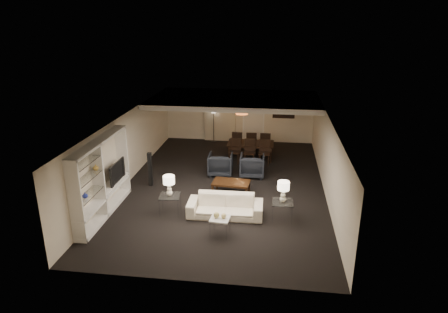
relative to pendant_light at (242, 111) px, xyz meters
The scene contains 35 objects.
floor 4.00m from the pendant_light, 94.90° to the right, with size 11.00×11.00×0.00m, color black.
ceiling 3.56m from the pendant_light, 94.90° to the right, with size 7.00×11.00×0.02m, color silver.
wall_back 2.13m from the pendant_light, 98.53° to the left, with size 7.00×0.02×2.50m, color beige.
wall_front 9.03m from the pendant_light, 91.91° to the right, with size 7.00×0.02×2.50m, color beige.
wall_left 5.21m from the pendant_light, 137.35° to the right, with size 0.02×11.00×2.50m, color beige.
wall_right 4.79m from the pendant_light, 47.56° to the right, with size 0.02×11.00×2.50m, color beige.
ceiling_soffit 0.57m from the pendant_light, behind, with size 7.00×4.00×0.20m, color silver.
curtains 2.38m from the pendant_light, 122.01° to the left, with size 1.50×0.12×2.40m, color beige.
door 2.19m from the pendant_light, 78.52° to the left, with size 0.90×0.05×2.10m, color silver.
painting 2.69m from the pendant_light, 47.44° to the left, with size 0.95×0.04×0.65m, color #142D38.
media_unit 7.13m from the pendant_light, 120.62° to the right, with size 0.38×3.40×2.35m, color white, non-canonical shape.
pendant_light is the anchor object (origin of this frame).
sofa 5.98m from the pendant_light, 89.70° to the right, with size 2.25×0.88×0.66m, color beige.
coffee_table 4.50m from the pendant_light, 89.58° to the right, with size 1.24×0.72×0.44m, color black, non-canonical shape.
armchair_left 2.94m from the pendant_light, 103.00° to the right, with size 0.89×0.92×0.84m, color black.
armchair_right 2.96m from the pendant_light, 75.66° to the right, with size 0.89×0.92×0.84m, color black.
side_table_left 6.22m from the pendant_light, 106.15° to the right, with size 0.62×0.62×0.58m, color white, non-canonical shape.
side_table_right 6.24m from the pendant_light, 73.30° to the right, with size 0.62×0.62×0.58m, color white, non-canonical shape.
table_lamp_left 6.09m from the pendant_light, 106.15° to the right, with size 0.35×0.35×0.64m, color white, non-canonical shape.
table_lamp_right 6.11m from the pendant_light, 73.30° to the right, with size 0.35×0.35×0.64m, color beige, non-canonical shape.
marble_table 7.07m from the pendant_light, 89.75° to the right, with size 0.51×0.51×0.51m, color white, non-canonical shape.
gold_gourd_a 6.99m from the pendant_light, 90.58° to the right, with size 0.16×0.16×0.16m, color tan.
gold_gourd_b 7.00m from the pendant_light, 88.91° to the right, with size 0.14×0.14×0.14m, color #D5BF70.
television 6.45m from the pendant_light, 124.08° to the right, with size 0.15×1.11×0.64m, color black.
vase_blue 8.11m from the pendant_light, 116.56° to the right, with size 0.16×0.16×0.16m, color #2737AA.
vase_amber 7.38m from the pendant_light, 119.32° to the right, with size 0.16×0.16×0.17m, color gold.
floor_speaker 4.96m from the pendant_light, 127.10° to the right, with size 0.13×0.13×1.23m, color black.
dining_table 1.72m from the pendant_light, 49.28° to the right, with size 1.92×1.07×0.68m, color black.
chair_nl 1.84m from the pendant_light, 98.18° to the right, with size 0.47×0.47×1.00m, color black, non-canonical shape.
chair_nm 1.88m from the pendant_light, 69.39° to the right, with size 0.47×0.47×1.00m, color black, non-canonical shape.
chair_nr 2.10m from the pendant_light, 48.15° to the right, with size 0.47×0.47×1.00m, color black, non-canonical shape.
chair_fl 1.43m from the pendant_light, 138.73° to the left, with size 0.47×0.47×1.00m, color black, non-canonical shape.
chair_fm 1.49m from the pendant_light, 18.55° to the left, with size 0.47×0.47×1.00m, color black, non-canonical shape.
chair_fr 1.76m from the pendant_light, ahead, with size 0.47×0.47×1.00m, color black, non-canonical shape.
floor_lamp 2.49m from the pendant_light, 131.19° to the left, with size 0.24×0.24×1.65m, color black, non-canonical shape.
Camera 1 is at (1.69, -12.97, 5.72)m, focal length 32.00 mm.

